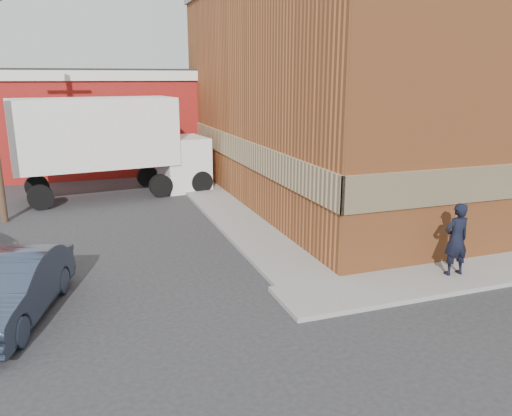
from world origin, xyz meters
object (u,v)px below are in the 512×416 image
object	(u,v)px
man	(456,239)
warehouse	(53,120)
sedan	(10,289)
box_truck	(115,140)
brick_building	(385,88)

from	to	relation	value
man	warehouse	bearing A→B (deg)	-61.87
sedan	man	bearing A→B (deg)	9.21
man	sedan	xyz separation A→B (m)	(-10.74, 1.35, -0.38)
warehouse	box_truck	distance (m)	8.51
warehouse	brick_building	bearing A→B (deg)	-37.20
man	box_truck	size ratio (longest dim) A/B	0.22
warehouse	sedan	bearing A→B (deg)	-90.98
warehouse	man	xyz separation A→B (m)	(10.41, -20.85, -1.72)
brick_building	sedan	world-z (taller)	brick_building
sedan	box_truck	xyz separation A→B (m)	(3.17, 11.48, 1.78)
box_truck	brick_building	bearing A→B (deg)	-21.57
warehouse	box_truck	bearing A→B (deg)	-70.50
warehouse	sedan	size ratio (longest dim) A/B	3.77
man	brick_building	bearing A→B (deg)	-110.94
brick_building	sedan	bearing A→B (deg)	-150.19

